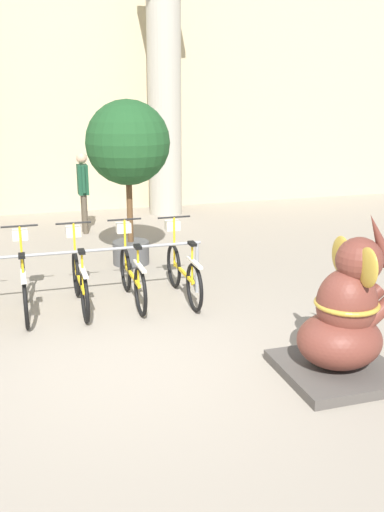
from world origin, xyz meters
name	(u,v)px	position (x,y,z in m)	size (l,w,h in m)	color
ground_plane	(136,363)	(0.00, 0.00, 0.00)	(60.00, 60.00, 0.00)	gray
building_facade	(57,84)	(0.00, 8.60, 3.00)	(20.00, 0.20, 6.00)	#C6B78E
column_right	(165,101)	(2.31, 7.60, 2.62)	(0.97, 0.97, 5.16)	#ADA899
bike_rack	(78,263)	(-0.37, 1.95, 0.60)	(3.45, 0.05, 0.77)	gray
bicycle_1	(24,283)	(-1.08, 1.88, 0.40)	(0.48, 1.68, 1.08)	black
bicycle_2	(80,278)	(-0.37, 1.86, 0.40)	(0.48, 1.68, 1.08)	black
bicycle_3	(132,273)	(0.35, 1.88, 0.40)	(0.48, 1.68, 1.08)	black
bicycle_4	(183,270)	(1.06, 1.83, 0.40)	(0.48, 1.68, 1.08)	black
elephant_statue	(345,322)	(1.96, -0.88, 0.58)	(1.13, 1.13, 1.70)	#4C4742
person_pedestrian	(83,186)	(0.21, 6.16, 0.98)	(0.22, 0.47, 1.65)	brown
potted_tree	(128,149)	(0.69, 3.69, 1.92)	(1.36, 1.36, 2.71)	#4C4C4C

